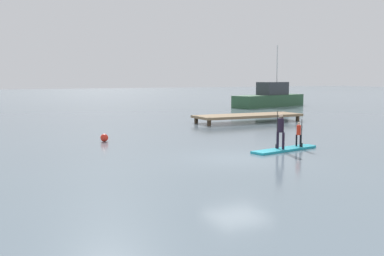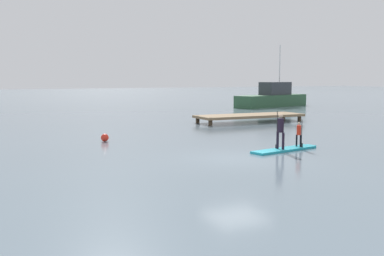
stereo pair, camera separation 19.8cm
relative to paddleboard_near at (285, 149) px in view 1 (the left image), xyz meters
The scene contains 7 objects.
ground_plane 3.12m from the paddleboard_near, 165.76° to the right, with size 240.00×240.00×0.00m, color slate.
paddleboard_near is the anchor object (origin of this frame).
paddler_adult 1.02m from the paddleboard_near, 169.23° to the right, with size 0.33×0.50×1.70m.
paddler_child_solo 1.14m from the paddleboard_near, 11.15° to the left, with size 0.24×0.39×1.28m.
fishing_boat_white_large 31.74m from the paddleboard_near, 55.76° to the left, with size 10.24×5.33×6.93m.
floating_dock 13.32m from the paddleboard_near, 64.38° to the left, with size 8.19×2.59×0.56m.
mooring_buoy_near 9.21m from the paddleboard_near, 135.93° to the left, with size 0.40×0.40×0.40m, color red.
Camera 1 is at (-9.86, -15.99, 3.30)m, focal length 43.25 mm.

